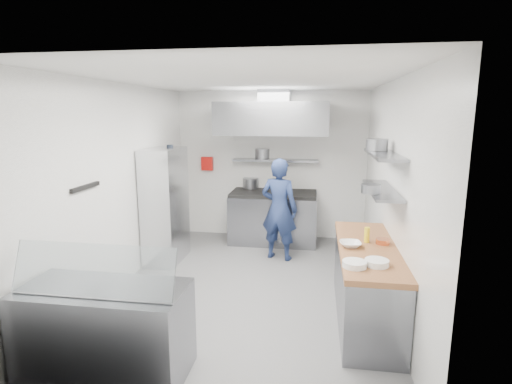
% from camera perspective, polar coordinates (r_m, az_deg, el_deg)
% --- Properties ---
extents(floor, '(5.00, 5.00, 0.00)m').
position_cam_1_polar(floor, '(5.70, -0.94, -13.62)').
color(floor, '#4E4E50').
rests_on(floor, ground).
extents(ceiling, '(5.00, 5.00, 0.00)m').
position_cam_1_polar(ceiling, '(5.19, -1.04, 15.71)').
color(ceiling, silver).
rests_on(ceiling, wall_back).
extents(wall_back, '(3.60, 2.80, 0.02)m').
position_cam_1_polar(wall_back, '(7.71, 2.15, 3.81)').
color(wall_back, white).
rests_on(wall_back, floor).
extents(wall_front, '(3.60, 2.80, 0.02)m').
position_cam_1_polar(wall_front, '(2.92, -9.40, -8.86)').
color(wall_front, white).
rests_on(wall_front, floor).
extents(wall_left, '(2.80, 5.00, 0.02)m').
position_cam_1_polar(wall_left, '(5.84, -18.67, 0.83)').
color(wall_left, white).
rests_on(wall_left, floor).
extents(wall_right, '(2.80, 5.00, 0.02)m').
position_cam_1_polar(wall_right, '(5.28, 18.66, -0.23)').
color(wall_right, white).
rests_on(wall_right, floor).
extents(gas_range, '(1.60, 0.80, 0.90)m').
position_cam_1_polar(gas_range, '(7.50, 2.50, -3.82)').
color(gas_range, gray).
rests_on(gas_range, floor).
extents(cooktop, '(1.57, 0.78, 0.06)m').
position_cam_1_polar(cooktop, '(7.39, 2.53, -0.22)').
color(cooktop, black).
rests_on(cooktop, gas_range).
extents(stock_pot_left, '(0.30, 0.30, 0.20)m').
position_cam_1_polar(stock_pot_left, '(7.74, -0.76, 1.29)').
color(stock_pot_left, slate).
rests_on(stock_pot_left, cooktop).
extents(stock_pot_mid, '(0.30, 0.30, 0.24)m').
position_cam_1_polar(stock_pot_mid, '(7.31, 2.99, 0.86)').
color(stock_pot_mid, slate).
rests_on(stock_pot_mid, cooktop).
extents(over_range_shelf, '(1.60, 0.30, 0.04)m').
position_cam_1_polar(over_range_shelf, '(7.53, 2.77, 4.54)').
color(over_range_shelf, gray).
rests_on(over_range_shelf, wall_back).
extents(shelf_pot_a, '(0.29, 0.29, 0.18)m').
position_cam_1_polar(shelf_pot_a, '(7.74, 0.93, 5.56)').
color(shelf_pot_a, slate).
rests_on(shelf_pot_a, over_range_shelf).
extents(extractor_hood, '(1.90, 1.15, 0.55)m').
position_cam_1_polar(extractor_hood, '(7.07, 2.47, 10.45)').
color(extractor_hood, gray).
rests_on(extractor_hood, wall_back).
extents(hood_duct, '(0.55, 0.55, 0.24)m').
position_cam_1_polar(hood_duct, '(7.29, 2.70, 13.46)').
color(hood_duct, slate).
rests_on(hood_duct, extractor_hood).
extents(red_firebox, '(0.22, 0.10, 0.26)m').
position_cam_1_polar(red_firebox, '(7.89, -6.98, 4.05)').
color(red_firebox, red).
rests_on(red_firebox, wall_back).
extents(chef, '(0.70, 0.55, 1.69)m').
position_cam_1_polar(chef, '(6.56, 3.33, -2.48)').
color(chef, navy).
rests_on(chef, floor).
extents(wire_rack, '(0.50, 0.90, 1.85)m').
position_cam_1_polar(wire_rack, '(6.62, -12.83, -1.89)').
color(wire_rack, silver).
rests_on(wire_rack, floor).
extents(rack_bin_a, '(0.16, 0.20, 0.18)m').
position_cam_1_polar(rack_bin_a, '(6.73, -12.49, -2.75)').
color(rack_bin_a, white).
rests_on(rack_bin_a, wire_rack).
extents(rack_bin_b, '(0.14, 0.18, 0.16)m').
position_cam_1_polar(rack_bin_b, '(6.99, -11.53, 1.99)').
color(rack_bin_b, yellow).
rests_on(rack_bin_b, wire_rack).
extents(rack_jar, '(0.11, 0.11, 0.18)m').
position_cam_1_polar(rack_jar, '(6.63, -12.17, 5.84)').
color(rack_jar, black).
rests_on(rack_jar, wire_rack).
extents(knife_strip, '(0.04, 0.55, 0.05)m').
position_cam_1_polar(knife_strip, '(5.03, -23.18, 0.66)').
color(knife_strip, black).
rests_on(knife_strip, wall_left).
extents(prep_counter_base, '(0.62, 2.00, 0.84)m').
position_cam_1_polar(prep_counter_base, '(4.95, 15.39, -12.71)').
color(prep_counter_base, gray).
rests_on(prep_counter_base, floor).
extents(prep_counter_top, '(0.65, 2.04, 0.06)m').
position_cam_1_polar(prep_counter_top, '(4.79, 15.67, -7.77)').
color(prep_counter_top, '#975D39').
rests_on(prep_counter_top, prep_counter_base).
extents(plate_stack_a, '(0.24, 0.24, 0.06)m').
position_cam_1_polar(plate_stack_a, '(4.21, 16.86, -9.63)').
color(plate_stack_a, white).
rests_on(plate_stack_a, prep_counter_top).
extents(plate_stack_b, '(0.24, 0.24, 0.06)m').
position_cam_1_polar(plate_stack_b, '(4.11, 13.89, -9.96)').
color(plate_stack_b, white).
rests_on(plate_stack_b, prep_counter_top).
extents(copper_pan, '(0.16, 0.16, 0.06)m').
position_cam_1_polar(copper_pan, '(4.89, 17.65, -6.75)').
color(copper_pan, '#D1693B').
rests_on(copper_pan, prep_counter_top).
extents(squeeze_bottle, '(0.06, 0.06, 0.18)m').
position_cam_1_polar(squeeze_bottle, '(4.88, 15.56, -5.91)').
color(squeeze_bottle, yellow).
rests_on(squeeze_bottle, prep_counter_top).
extents(mixing_bowl, '(0.26, 0.26, 0.06)m').
position_cam_1_polar(mixing_bowl, '(4.69, 13.33, -7.27)').
color(mixing_bowl, white).
rests_on(mixing_bowl, prep_counter_top).
extents(wall_shelf_lower, '(0.30, 1.30, 0.04)m').
position_cam_1_polar(wall_shelf_lower, '(4.94, 17.49, 0.28)').
color(wall_shelf_lower, gray).
rests_on(wall_shelf_lower, wall_right).
extents(wall_shelf_upper, '(0.30, 1.30, 0.04)m').
position_cam_1_polar(wall_shelf_upper, '(4.88, 17.78, 5.12)').
color(wall_shelf_upper, gray).
rests_on(wall_shelf_upper, wall_right).
extents(shelf_pot_c, '(0.21, 0.21, 0.10)m').
position_cam_1_polar(shelf_pot_c, '(4.60, 16.11, 0.47)').
color(shelf_pot_c, slate).
rests_on(shelf_pot_c, wall_shelf_lower).
extents(shelf_pot_d, '(0.27, 0.27, 0.14)m').
position_cam_1_polar(shelf_pot_d, '(5.18, 16.90, 6.50)').
color(shelf_pot_d, slate).
rests_on(shelf_pot_d, wall_shelf_upper).
extents(display_case, '(1.50, 0.70, 0.85)m').
position_cam_1_polar(display_case, '(4.12, -20.67, -18.09)').
color(display_case, gray).
rests_on(display_case, floor).
extents(display_glass, '(1.47, 0.19, 0.42)m').
position_cam_1_polar(display_glass, '(3.76, -22.26, -10.27)').
color(display_glass, silver).
rests_on(display_glass, display_case).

